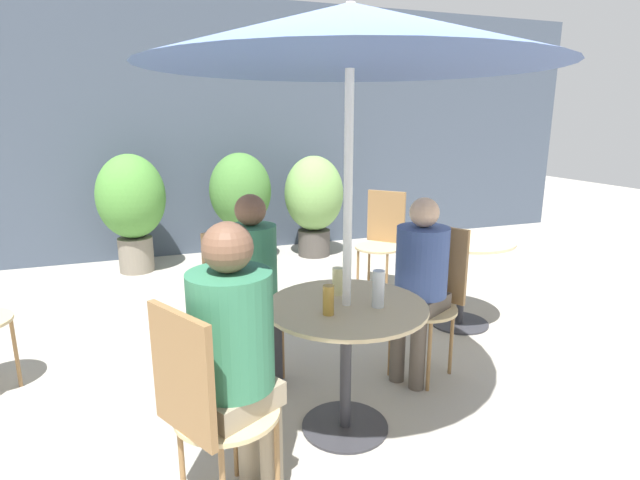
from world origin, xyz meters
TOP-DOWN VIEW (x-y plane):
  - ground_plane at (0.00, 0.00)m, footprint 20.00×20.00m
  - storefront_wall at (0.00, 3.93)m, footprint 10.00×0.06m
  - cafe_table_near at (-0.07, -0.05)m, footprint 0.84×0.84m
  - cafe_table_far at (1.35, 0.93)m, footprint 0.77×0.77m
  - bistro_chair_0 at (0.70, 0.36)m, footprint 0.49×0.48m
  - bistro_chair_1 at (-0.49, 0.73)m, footprint 0.48×0.49m
  - bistro_chair_2 at (-0.85, -0.47)m, footprint 0.49×0.48m
  - bistro_chair_4 at (1.11, 1.87)m, footprint 0.50×0.50m
  - seated_person_0 at (0.56, 0.29)m, footprint 0.40×0.39m
  - seated_person_1 at (-0.42, 0.59)m, footprint 0.36×0.37m
  - seated_person_2 at (-0.71, -0.39)m, footprint 0.42×0.41m
  - beer_glass_0 at (-0.21, -0.14)m, footprint 0.06×0.06m
  - beer_glass_1 at (0.06, -0.13)m, footprint 0.06×0.06m
  - beer_glass_2 at (-0.06, 0.11)m, footprint 0.06×0.06m
  - potted_plant_0 at (-1.12, 3.37)m, footprint 0.71×0.71m
  - potted_plant_1 at (0.05, 3.35)m, footprint 0.70×0.70m
  - potted_plant_2 at (0.93, 3.32)m, footprint 0.70×0.70m
  - umbrella at (-0.07, -0.05)m, footprint 1.92×1.92m

SIDE VIEW (x-z plane):
  - ground_plane at x=0.00m, z-range 0.00..0.00m
  - cafe_table_far at x=1.35m, z-range 0.17..0.88m
  - cafe_table_near at x=-0.07m, z-range 0.19..0.90m
  - bistro_chair_0 at x=0.70m, z-range 0.09..1.06m
  - bistro_chair_1 at x=-0.49m, z-range 0.09..1.06m
  - bistro_chair_2 at x=-0.85m, z-range 0.09..1.06m
  - bistro_chair_4 at x=1.11m, z-range 0.09..1.06m
  - potted_plant_2 at x=0.93m, z-range 0.10..1.31m
  - seated_person_0 at x=0.56m, z-range 0.12..1.30m
  - seated_person_1 at x=-0.42m, z-range 0.13..1.34m
  - seated_person_2 at x=-0.71m, z-range 0.12..1.39m
  - potted_plant_1 at x=0.05m, z-range 0.13..1.40m
  - potted_plant_0 at x=-1.12m, z-range 0.13..1.40m
  - beer_glass_0 at x=-0.21m, z-range 0.72..0.86m
  - beer_glass_2 at x=-0.06m, z-range 0.72..0.87m
  - beer_glass_1 at x=0.06m, z-range 0.72..0.91m
  - storefront_wall at x=0.00m, z-range 0.00..3.00m
  - umbrella at x=-0.07m, z-range 0.93..3.08m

